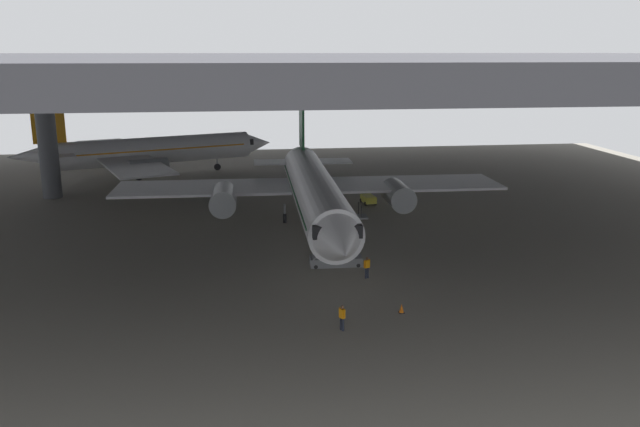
{
  "coord_description": "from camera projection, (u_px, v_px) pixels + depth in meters",
  "views": [
    {
      "loc": [
        -7.33,
        -52.49,
        15.9
      ],
      "look_at": [
        -0.33,
        -0.26,
        2.65
      ],
      "focal_mm": 36.25,
      "sensor_mm": 36.0,
      "label": 1
    }
  ],
  "objects": [
    {
      "name": "ground_plane",
      "position": [
        323.0,
        243.0,
        55.27
      ],
      "size": [
        110.0,
        110.0,
        0.0
      ],
      "primitive_type": "plane",
      "color": "gray"
    },
    {
      "name": "boarding_stairs",
      "position": [
        337.0,
        256.0,
        49.29
      ],
      "size": [
        4.36,
        1.6,
        4.79
      ],
      "color": "slate",
      "rests_on": "ground_plane"
    },
    {
      "name": "crew_worker_by_stairs",
      "position": [
        367.0,
        266.0,
        46.38
      ],
      "size": [
        0.51,
        0.35,
        1.61
      ],
      "color": "#232838",
      "rests_on": "ground_plane"
    },
    {
      "name": "crew_worker_near_nose",
      "position": [
        342.0,
        316.0,
        37.68
      ],
      "size": [
        0.37,
        0.49,
        1.57
      ],
      "color": "#232838",
      "rests_on": "ground_plane"
    },
    {
      "name": "airplane_main",
      "position": [
        314.0,
        191.0,
        58.91
      ],
      "size": [
        37.42,
        38.89,
        12.09
      ],
      "color": "white",
      "rests_on": "ground_plane"
    },
    {
      "name": "baggage_tug",
      "position": [
        368.0,
        199.0,
        69.26
      ],
      "size": [
        1.49,
        2.31,
        0.9
      ],
      "color": "yellow",
      "rests_on": "ground_plane"
    },
    {
      "name": "airplane_distant",
      "position": [
        148.0,
        151.0,
        84.04
      ],
      "size": [
        32.99,
        32.79,
        10.78
      ],
      "color": "white",
      "rests_on": "ground_plane"
    },
    {
      "name": "traffic_cone_orange",
      "position": [
        402.0,
        308.0,
        40.37
      ],
      "size": [
        0.36,
        0.36,
        0.6
      ],
      "color": "black",
      "rests_on": "ground_plane"
    },
    {
      "name": "hangar_structure",
      "position": [
        304.0,
        61.0,
        64.83
      ],
      "size": [
        121.0,
        99.0,
        15.62
      ],
      "color": "#4C4F54",
      "rests_on": "ground_plane"
    }
  ]
}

